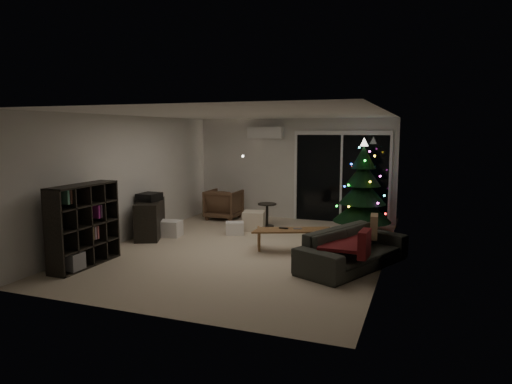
% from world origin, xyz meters
% --- Properties ---
extents(room, '(6.50, 7.51, 2.60)m').
position_xyz_m(room, '(0.46, 1.49, 1.02)').
color(room, beige).
rests_on(room, ground).
extents(bookshelf, '(0.61, 1.39, 1.34)m').
position_xyz_m(bookshelf, '(-2.25, -1.86, 0.67)').
color(bookshelf, '#2B2721').
rests_on(bookshelf, floor).
extents(media_cabinet, '(0.91, 1.29, 0.76)m').
position_xyz_m(media_cabinet, '(-2.25, 0.28, 0.38)').
color(media_cabinet, '#2B2721').
rests_on(media_cabinet, floor).
extents(stereo, '(0.38, 0.45, 0.16)m').
position_xyz_m(stereo, '(-2.25, 0.28, 0.84)').
color(stereo, black).
rests_on(stereo, media_cabinet).
extents(armchair, '(0.80, 0.82, 0.74)m').
position_xyz_m(armchair, '(-1.61, 2.58, 0.37)').
color(armchair, brown).
rests_on(armchair, floor).
extents(ottoman, '(0.56, 0.56, 0.42)m').
position_xyz_m(ottoman, '(-0.45, 1.62, 0.21)').
color(ottoman, beige).
rests_on(ottoman, floor).
extents(cardboard_box_a, '(0.50, 0.40, 0.33)m').
position_xyz_m(cardboard_box_a, '(-1.88, 0.45, 0.17)').
color(cardboard_box_a, white).
rests_on(cardboard_box_a, floor).
extents(cardboard_box_b, '(0.47, 0.42, 0.27)m').
position_xyz_m(cardboard_box_b, '(-0.68, 1.08, 0.13)').
color(cardboard_box_b, white).
rests_on(cardboard_box_b, floor).
extents(side_table, '(0.56, 0.56, 0.54)m').
position_xyz_m(side_table, '(-0.30, 2.10, 0.27)').
color(side_table, '#2B2721').
rests_on(side_table, floor).
extents(floor_lamp, '(0.25, 0.25, 1.57)m').
position_xyz_m(floor_lamp, '(-1.36, 3.33, 0.78)').
color(floor_lamp, black).
rests_on(floor_lamp, floor).
extents(sofa, '(1.65, 2.28, 0.62)m').
position_xyz_m(sofa, '(2.05, -0.42, 0.31)').
color(sofa, '#32352F').
rests_on(sofa, floor).
extents(sofa_throw, '(0.66, 1.53, 0.05)m').
position_xyz_m(sofa_throw, '(1.95, -0.42, 0.45)').
color(sofa_throw, maroon).
rests_on(sofa_throw, sofa).
extents(cushion_a, '(0.16, 0.42, 0.41)m').
position_xyz_m(cushion_a, '(2.30, 0.23, 0.56)').
color(cushion_a, '#785E4A').
rests_on(cushion_a, sofa).
extents(cushion_b, '(0.15, 0.42, 0.41)m').
position_xyz_m(cushion_b, '(2.30, -1.07, 0.56)').
color(cushion_b, maroon).
rests_on(cushion_b, sofa).
extents(coffee_table, '(1.40, 0.94, 0.42)m').
position_xyz_m(coffee_table, '(0.85, 0.14, 0.21)').
color(coffee_table, brown).
rests_on(coffee_table, floor).
extents(remote_a, '(0.17, 0.05, 0.02)m').
position_xyz_m(remote_a, '(0.70, 0.14, 0.43)').
color(remote_a, black).
rests_on(remote_a, coffee_table).
extents(remote_b, '(0.16, 0.09, 0.02)m').
position_xyz_m(remote_b, '(0.95, 0.19, 0.43)').
color(remote_b, slate).
rests_on(remote_b, coffee_table).
extents(christmas_tree, '(1.36, 1.36, 2.04)m').
position_xyz_m(christmas_tree, '(1.83, 2.31, 1.02)').
color(christmas_tree, black).
rests_on(christmas_tree, floor).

